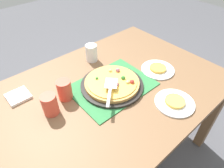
{
  "coord_description": "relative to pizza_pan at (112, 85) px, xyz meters",
  "views": [
    {
      "loc": [
        -0.59,
        -0.68,
        1.56
      ],
      "look_at": [
        0.0,
        0.0,
        0.77
      ],
      "focal_mm": 31.73,
      "sensor_mm": 36.0,
      "label": 1
    }
  ],
  "objects": [
    {
      "name": "cup_far",
      "position": [
        -0.26,
        0.1,
        0.05
      ],
      "size": [
        0.08,
        0.08,
        0.12
      ],
      "primitive_type": "cylinder",
      "color": "#E04C38",
      "rests_on": "dining_table"
    },
    {
      "name": "napkin_stack",
      "position": [
        -0.47,
        0.28,
        -0.01
      ],
      "size": [
        0.12,
        0.12,
        0.02
      ],
      "primitive_type": "cube",
      "color": "white",
      "rests_on": "dining_table"
    },
    {
      "name": "served_slice_right",
      "position": [
        0.34,
        -0.08,
        0.01
      ],
      "size": [
        0.11,
        0.11,
        0.02
      ],
      "primitive_type": "cylinder",
      "color": "gold",
      "rests_on": "plate_far_right"
    },
    {
      "name": "plate_near_left",
      "position": [
        0.17,
        -0.34,
        -0.01
      ],
      "size": [
        0.22,
        0.22,
        0.01
      ],
      "primitive_type": "cylinder",
      "color": "white",
      "rests_on": "dining_table"
    },
    {
      "name": "served_slice_left",
      "position": [
        0.17,
        -0.34,
        0.01
      ],
      "size": [
        0.11,
        0.11,
        0.02
      ],
      "primitive_type": "cylinder",
      "color": "#EAB747",
      "rests_on": "plate_near_left"
    },
    {
      "name": "cup_near",
      "position": [
        0.08,
        0.31,
        0.05
      ],
      "size": [
        0.08,
        0.08,
        0.12
      ],
      "primitive_type": "cylinder",
      "color": "white",
      "rests_on": "dining_table"
    },
    {
      "name": "dining_table",
      "position": [
        0.0,
        0.0,
        -0.12
      ],
      "size": [
        1.4,
        1.0,
        0.75
      ],
      "color": "brown",
      "rests_on": "ground_plane"
    },
    {
      "name": "pizza_pan",
      "position": [
        0.0,
        0.0,
        0.0
      ],
      "size": [
        0.38,
        0.38,
        0.01
      ],
      "primitive_type": "cylinder",
      "color": "black",
      "rests_on": "placemat"
    },
    {
      "name": "ground_plane",
      "position": [
        0.0,
        0.0,
        -0.76
      ],
      "size": [
        8.0,
        8.0,
        0.0
      ],
      "primitive_type": "plane",
      "color": "#4C4C51"
    },
    {
      "name": "pizza_server",
      "position": [
        -0.07,
        -0.07,
        0.06
      ],
      "size": [
        0.2,
        0.19,
        0.01
      ],
      "color": "silver",
      "rests_on": "pizza"
    },
    {
      "name": "placemat",
      "position": [
        0.0,
        0.0,
        -0.01
      ],
      "size": [
        0.48,
        0.36,
        0.01
      ],
      "primitive_type": "cube",
      "color": "#2D753D",
      "rests_on": "dining_table"
    },
    {
      "name": "pizza",
      "position": [
        0.0,
        -0.0,
        0.02
      ],
      "size": [
        0.33,
        0.33,
        0.05
      ],
      "color": "tan",
      "rests_on": "pizza_pan"
    },
    {
      "name": "cup_corner",
      "position": [
        -0.38,
        0.06,
        0.05
      ],
      "size": [
        0.08,
        0.08,
        0.12
      ],
      "primitive_type": "cylinder",
      "color": "#E04C38",
      "rests_on": "dining_table"
    },
    {
      "name": "plate_far_right",
      "position": [
        0.34,
        -0.08,
        -0.01
      ],
      "size": [
        0.22,
        0.22,
        0.01
      ],
      "primitive_type": "cylinder",
      "color": "white",
      "rests_on": "dining_table"
    }
  ]
}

